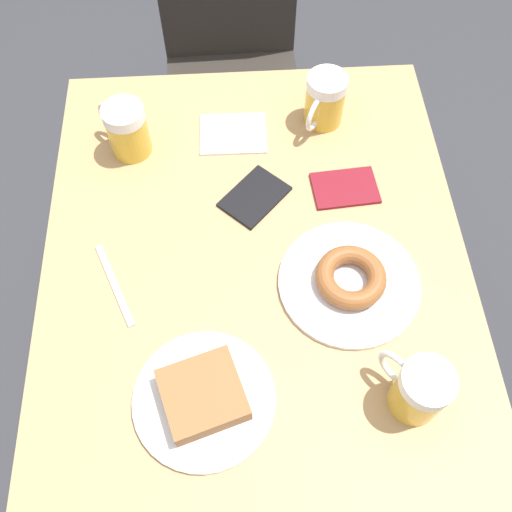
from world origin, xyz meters
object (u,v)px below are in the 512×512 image
object	(u,v)px
chair	(231,48)
beer_mug_center	(419,389)
passport_far_edge	(255,197)
beer_mug_right	(324,100)
passport_near_edge	(345,188)
beer_mug_left	(126,129)
napkin_folded	(233,134)
fork	(114,285)
plate_with_cake	(203,397)
plate_with_donut	(350,280)

from	to	relation	value
chair	beer_mug_center	size ratio (longest dim) A/B	7.79
passport_far_edge	beer_mug_right	bearing A→B (deg)	51.49
beer_mug_center	passport_near_edge	xyz separation A→B (m)	(-0.05, 0.42, -0.05)
passport_near_edge	beer_mug_center	bearing A→B (deg)	-83.73
beer_mug_left	napkin_folded	bearing A→B (deg)	6.82
beer_mug_left	fork	bearing A→B (deg)	-92.73
chair	beer_mug_center	distance (m)	1.21
fork	passport_near_edge	world-z (taller)	passport_near_edge
plate_with_cake	passport_far_edge	size ratio (longest dim) A/B	1.50
napkin_folded	fork	world-z (taller)	same
beer_mug_left	passport_far_edge	size ratio (longest dim) A/B	0.74
plate_with_donut	chair	bearing A→B (deg)	101.18
beer_mug_center	napkin_folded	distance (m)	0.64
beer_mug_left	beer_mug_center	distance (m)	0.73
beer_mug_left	passport_far_edge	xyz separation A→B (m)	(0.25, -0.14, -0.05)
beer_mug_left	passport_near_edge	size ratio (longest dim) A/B	0.85
chair	napkin_folded	xyz separation A→B (m)	(-0.01, -0.56, 0.25)
beer_mug_left	fork	distance (m)	0.32
beer_mug_right	passport_near_edge	size ratio (longest dim) A/B	0.85
chair	plate_with_donut	bearing A→B (deg)	-80.12
plate_with_cake	napkin_folded	bearing A→B (deg)	82.97
plate_with_donut	beer_mug_center	bearing A→B (deg)	-72.12
plate_with_donut	passport_near_edge	xyz separation A→B (m)	(0.02, 0.21, -0.01)
beer_mug_center	napkin_folded	world-z (taller)	beer_mug_center
beer_mug_left	beer_mug_right	world-z (taller)	same
plate_with_cake	fork	xyz separation A→B (m)	(-0.16, 0.22, -0.02)
passport_near_edge	passport_far_edge	xyz separation A→B (m)	(-0.18, -0.01, 0.00)
plate_with_cake	plate_with_donut	xyz separation A→B (m)	(0.26, 0.19, -0.00)
plate_with_cake	plate_with_donut	size ratio (longest dim) A/B	0.91
fork	passport_far_edge	xyz separation A→B (m)	(0.26, 0.18, 0.00)
napkin_folded	fork	size ratio (longest dim) A/B	0.83
chair	beer_mug_center	bearing A→B (deg)	-78.84
chair	beer_mug_right	xyz separation A→B (m)	(0.18, -0.54, 0.31)
fork	passport_near_edge	size ratio (longest dim) A/B	1.27
chair	beer_mug_right	size ratio (longest dim) A/B	7.79
plate_with_donut	fork	bearing A→B (deg)	176.78
beer_mug_right	passport_near_edge	xyz separation A→B (m)	(0.02, -0.18, -0.05)
plate_with_donut	beer_mug_center	distance (m)	0.23
plate_with_donut	fork	xyz separation A→B (m)	(-0.42, 0.02, -0.01)
plate_with_cake	beer_mug_left	world-z (taller)	beer_mug_left
chair	napkin_folded	size ratio (longest dim) A/B	6.30
chair	plate_with_donut	distance (m)	0.98
chair	passport_near_edge	distance (m)	0.79
napkin_folded	beer_mug_left	bearing A→B (deg)	-173.18
plate_with_cake	beer_mug_center	size ratio (longest dim) A/B	2.02
beer_mug_left	fork	xyz separation A→B (m)	(-0.02, -0.32, -0.05)
beer_mug_left	passport_far_edge	bearing A→B (deg)	-29.70
chair	passport_far_edge	xyz separation A→B (m)	(0.03, -0.73, 0.25)
chair	beer_mug_right	distance (m)	0.64
fork	plate_with_cake	bearing A→B (deg)	-54.19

